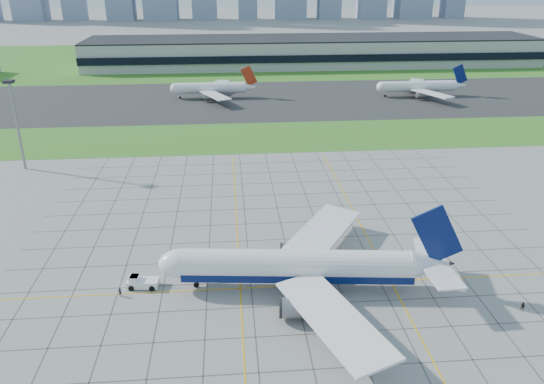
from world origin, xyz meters
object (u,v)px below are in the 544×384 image
object	(u,v)px
crew_near	(120,292)
pushback_tug	(142,282)
distant_jet_2	(420,86)
distant_jet_1	(212,88)
light_mast	(15,114)
crew_far	(523,307)
airliner	(299,266)

from	to	relation	value
crew_near	pushback_tug	bearing A→B (deg)	-14.81
distant_jet_2	distant_jet_1	bearing A→B (deg)	177.25
pushback_tug	distant_jet_2	bearing A→B (deg)	60.87
light_mast	distant_jet_2	size ratio (longest dim) A/B	0.60
distant_jet_1	crew_far	bearing A→B (deg)	-71.20
pushback_tug	distant_jet_2	world-z (taller)	distant_jet_2
airliner	crew_near	distance (m)	32.11
airliner	distant_jet_2	world-z (taller)	airliner
crew_near	crew_far	world-z (taller)	crew_far
light_mast	crew_far	xyz separation A→B (m)	(107.60, -78.00, -15.32)
crew_far	crew_near	bearing A→B (deg)	-140.77
light_mast	distant_jet_2	distance (m)	165.78
light_mast	airliner	world-z (taller)	light_mast
pushback_tug	crew_near	world-z (taller)	pushback_tug
crew_far	distant_jet_1	distance (m)	171.90
light_mast	crew_far	bearing A→B (deg)	-35.94
pushback_tug	distant_jet_2	size ratio (longest dim) A/B	0.20
crew_near	distant_jet_1	size ratio (longest dim) A/B	0.04
distant_jet_1	pushback_tug	bearing A→B (deg)	-93.86
distant_jet_1	distant_jet_2	xyz separation A→B (m)	(92.37, -4.43, 0.00)
light_mast	airliner	bearing A→B (deg)	-43.87
distant_jet_1	distant_jet_2	world-z (taller)	same
pushback_tug	distant_jet_1	distance (m)	150.04
light_mast	crew_near	bearing A→B (deg)	-60.20
light_mast	crew_near	xyz separation A→B (m)	(38.73, -67.64, -15.34)
airliner	crew_far	distance (m)	38.53
airliner	crew_near	xyz separation A→B (m)	(-31.88, 0.23, -3.79)
crew_far	pushback_tug	bearing A→B (deg)	-143.47
crew_far	distant_jet_1	bearing A→B (deg)	156.58
distant_jet_1	crew_near	bearing A→B (deg)	-95.05
light_mast	airliner	xyz separation A→B (m)	(70.61, -67.87, -11.54)
pushback_tug	distant_jet_1	size ratio (longest dim) A/B	0.20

